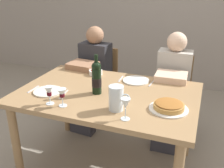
{
  "coord_description": "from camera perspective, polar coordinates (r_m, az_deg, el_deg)",
  "views": [
    {
      "loc": [
        0.74,
        -1.86,
        1.66
      ],
      "look_at": [
        0.03,
        0.03,
        0.83
      ],
      "focal_mm": 41.7,
      "sensor_mm": 36.0,
      "label": 1
    }
  ],
  "objects": [
    {
      "name": "spoon_right_setting",
      "position": [
        2.34,
        -16.86,
        -1.1
      ],
      "size": [
        0.02,
        0.16,
        0.0
      ],
      "primitive_type": "cube",
      "rotation": [
        0.0,
        0.0,
        1.59
      ],
      "color": "silver",
      "rests_on": "dining_table"
    },
    {
      "name": "knife_right_setting",
      "position": [
        2.18,
        -10.54,
        -2.24
      ],
      "size": [
        0.03,
        0.18,
        0.0
      ],
      "primitive_type": "cube",
      "rotation": [
        0.0,
        0.0,
        1.71
      ],
      "color": "silver",
      "rests_on": "dining_table"
    },
    {
      "name": "salad_bowl",
      "position": [
        2.59,
        -3.6,
        2.67
      ],
      "size": [
        0.13,
        0.13,
        0.05
      ],
      "color": "white",
      "rests_on": "dining_table"
    },
    {
      "name": "ground_plane",
      "position": [
        2.6,
        -0.93,
        -17.25
      ],
      "size": [
        8.0,
        8.0,
        0.0
      ],
      "primitive_type": "plane",
      "color": "gray"
    },
    {
      "name": "dinner_plate_right_setting",
      "position": [
        2.26,
        -13.82,
        -1.57
      ],
      "size": [
        0.25,
        0.25,
        0.01
      ],
      "primitive_type": "cylinder",
      "color": "silver",
      "rests_on": "dining_table"
    },
    {
      "name": "dinner_plate_left_setting",
      "position": [
        2.43,
        5.29,
        0.77
      ],
      "size": [
        0.25,
        0.25,
        0.01
      ],
      "primitive_type": "cylinder",
      "color": "white",
      "rests_on": "dining_table"
    },
    {
      "name": "chair_right",
      "position": [
        2.99,
        13.3,
        -1.12
      ],
      "size": [
        0.41,
        0.41,
        0.87
      ],
      "rotation": [
        0.0,
        0.0,
        3.18
      ],
      "color": "olive",
      "rests_on": "ground"
    },
    {
      "name": "knife_left_setting",
      "position": [
        2.4,
        8.73,
        0.22
      ],
      "size": [
        0.02,
        0.18,
        0.0
      ],
      "primitive_type": "cube",
      "rotation": [
        0.0,
        0.0,
        1.49
      ],
      "color": "silver",
      "rests_on": "dining_table"
    },
    {
      "name": "wine_bottle",
      "position": [
        2.12,
        -3.4,
        1.4
      ],
      "size": [
        0.08,
        0.08,
        0.33
      ],
      "color": "black",
      "rests_on": "dining_table"
    },
    {
      "name": "wine_glass_right_diner",
      "position": [
        2.01,
        -13.64,
        -1.72
      ],
      "size": [
        0.07,
        0.07,
        0.14
      ],
      "color": "silver",
      "rests_on": "dining_table"
    },
    {
      "name": "water_pitcher",
      "position": [
        1.87,
        0.95,
        -3.42
      ],
      "size": [
        0.16,
        0.11,
        0.19
      ],
      "color": "silver",
      "rests_on": "dining_table"
    },
    {
      "name": "fork_left_setting",
      "position": [
        2.47,
        1.94,
        1.14
      ],
      "size": [
        0.02,
        0.16,
        0.0
      ],
      "primitive_type": "cube",
      "rotation": [
        0.0,
        0.0,
        1.62
      ],
      "color": "silver",
      "rests_on": "dining_table"
    },
    {
      "name": "chair_left",
      "position": [
        3.21,
        -2.52,
        1.15
      ],
      "size": [
        0.43,
        0.43,
        0.87
      ],
      "rotation": [
        0.0,
        0.0,
        3.06
      ],
      "color": "olive",
      "rests_on": "ground"
    },
    {
      "name": "wine_glass_centre",
      "position": [
        1.96,
        -10.91,
        -2.13
      ],
      "size": [
        0.07,
        0.07,
        0.14
      ],
      "color": "silver",
      "rests_on": "dining_table"
    },
    {
      "name": "wine_glass_left_diner",
      "position": [
        1.74,
        2.99,
        -4.52
      ],
      "size": [
        0.07,
        0.07,
        0.16
      ],
      "color": "silver",
      "rests_on": "dining_table"
    },
    {
      "name": "diner_right",
      "position": [
        2.73,
        12.95,
        -0.69
      ],
      "size": [
        0.35,
        0.51,
        1.16
      ],
      "rotation": [
        0.0,
        0.0,
        3.18
      ],
      "color": "#B7B2A8",
      "rests_on": "ground"
    },
    {
      "name": "baked_tart",
      "position": [
        1.95,
        12.34,
        -4.75
      ],
      "size": [
        0.29,
        0.29,
        0.06
      ],
      "color": "white",
      "rests_on": "dining_table"
    },
    {
      "name": "dining_table",
      "position": [
        2.23,
        -1.04,
        -3.93
      ],
      "size": [
        1.5,
        1.0,
        0.76
      ],
      "color": "#9E7A51",
      "rests_on": "ground"
    },
    {
      "name": "diner_left",
      "position": [
        2.98,
        -4.63,
        1.8
      ],
      "size": [
        0.36,
        0.53,
        1.16
      ],
      "rotation": [
        0.0,
        0.0,
        3.06
      ],
      "color": "#2D2D33",
      "rests_on": "ground"
    }
  ]
}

